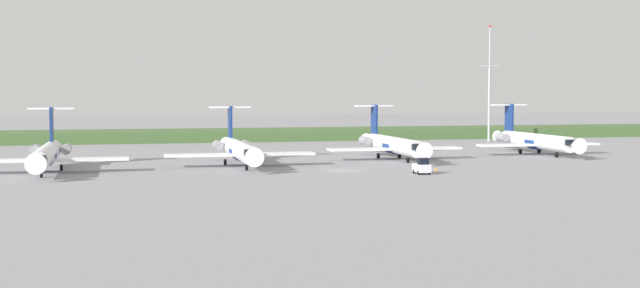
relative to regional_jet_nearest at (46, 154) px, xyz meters
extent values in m
plane|color=gray|center=(41.41, 22.68, -2.54)|extent=(500.00, 500.00, 0.00)
cube|color=#426033|center=(41.41, 71.96, -1.35)|extent=(320.00, 20.00, 2.38)
cylinder|color=white|center=(0.00, -0.59, -0.09)|extent=(2.70, 24.00, 2.70)
cone|color=white|center=(0.00, -14.09, -0.09)|extent=(2.70, 3.00, 2.70)
cone|color=white|center=(0.00, 13.41, -0.09)|extent=(2.30, 4.00, 2.29)
cube|color=black|center=(0.00, -12.19, 0.39)|extent=(2.03, 1.80, 0.90)
cylinder|color=navy|center=(0.00, -0.59, -0.24)|extent=(2.76, 3.60, 2.76)
cube|color=white|center=(-5.90, -1.59, -0.69)|extent=(11.00, 3.20, 0.36)
cube|color=white|center=(5.91, -1.59, -0.69)|extent=(11.00, 3.20, 0.36)
cube|color=navy|center=(0.00, 10.41, 3.86)|extent=(0.36, 3.20, 5.20)
cube|color=white|center=(0.00, 10.71, 6.26)|extent=(6.80, 1.80, 0.24)
cylinder|color=gray|center=(-2.25, 8.61, 0.11)|extent=(1.50, 3.40, 1.50)
cylinder|color=gray|center=(2.25, 8.61, 0.11)|extent=(1.50, 3.40, 1.50)
cylinder|color=gray|center=(0.00, -8.03, -1.54)|extent=(0.20, 0.20, 0.65)
cylinder|color=black|center=(0.00, -8.03, -2.09)|extent=(0.30, 0.90, 0.90)
cylinder|color=black|center=(-1.90, 1.81, -2.09)|extent=(0.35, 0.90, 0.90)
cylinder|color=black|center=(1.90, 1.81, -2.09)|extent=(0.35, 0.90, 0.90)
cylinder|color=white|center=(28.01, 3.40, -0.09)|extent=(2.70, 24.00, 2.70)
cone|color=white|center=(28.01, -10.10, -0.09)|extent=(2.70, 3.00, 2.70)
cone|color=white|center=(28.01, 17.40, -0.09)|extent=(2.29, 4.00, 2.29)
cube|color=black|center=(28.01, -8.20, 0.39)|extent=(2.03, 1.80, 0.90)
cylinder|color=navy|center=(28.01, 3.40, -0.24)|extent=(2.76, 3.60, 2.76)
cube|color=white|center=(22.10, 2.40, -0.69)|extent=(11.00, 3.20, 0.36)
cube|color=white|center=(33.91, 2.40, -0.69)|extent=(11.00, 3.20, 0.36)
cube|color=navy|center=(28.01, 14.40, 3.86)|extent=(0.36, 3.20, 5.20)
cube|color=white|center=(28.01, 14.70, 6.26)|extent=(6.80, 1.80, 0.24)
cylinder|color=gray|center=(25.76, 12.60, 0.11)|extent=(1.50, 3.40, 1.50)
cylinder|color=gray|center=(30.26, 12.60, 0.11)|extent=(1.50, 3.40, 1.50)
cylinder|color=gray|center=(28.01, -4.04, -1.54)|extent=(0.20, 0.20, 0.65)
cylinder|color=black|center=(28.01, -4.04, -2.09)|extent=(0.30, 0.90, 0.90)
cylinder|color=black|center=(26.11, 5.80, -2.09)|extent=(0.35, 0.90, 0.90)
cylinder|color=black|center=(29.91, 5.80, -2.09)|extent=(0.35, 0.90, 0.90)
cylinder|color=white|center=(54.97, 10.04, -0.09)|extent=(2.70, 24.00, 2.70)
cone|color=white|center=(54.97, -3.46, -0.09)|extent=(2.70, 3.00, 2.70)
cone|color=white|center=(54.97, 24.04, -0.09)|extent=(2.30, 4.00, 2.29)
cube|color=black|center=(54.97, -1.56, 0.39)|extent=(2.02, 1.80, 0.90)
cylinder|color=navy|center=(54.97, 10.04, -0.24)|extent=(2.76, 3.60, 2.76)
cube|color=white|center=(49.07, 9.04, -0.69)|extent=(11.00, 3.20, 0.36)
cube|color=white|center=(60.88, 9.04, -0.69)|extent=(11.00, 3.20, 0.36)
cube|color=navy|center=(54.97, 21.04, 3.86)|extent=(0.36, 3.20, 5.20)
cube|color=white|center=(54.97, 21.34, 6.26)|extent=(6.80, 1.80, 0.24)
cylinder|color=gray|center=(52.72, 19.24, 0.11)|extent=(1.50, 3.40, 1.50)
cylinder|color=gray|center=(57.22, 19.24, 0.11)|extent=(1.50, 3.40, 1.50)
cylinder|color=gray|center=(54.97, 2.60, -1.54)|extent=(0.20, 0.20, 0.65)
cylinder|color=black|center=(54.97, 2.60, -2.09)|extent=(0.30, 0.90, 0.90)
cylinder|color=black|center=(53.07, 12.44, -2.09)|extent=(0.35, 0.90, 0.90)
cylinder|color=black|center=(56.87, 12.44, -2.09)|extent=(0.35, 0.90, 0.90)
cylinder|color=white|center=(83.63, 14.55, -0.09)|extent=(2.70, 24.00, 2.70)
cone|color=white|center=(83.63, 1.05, -0.09)|extent=(2.70, 3.00, 2.70)
cone|color=white|center=(83.63, 28.55, -0.09)|extent=(2.30, 4.00, 2.29)
cube|color=black|center=(83.63, 2.95, 0.39)|extent=(2.03, 1.80, 0.90)
cylinder|color=navy|center=(83.63, 14.55, -0.24)|extent=(2.76, 3.60, 2.76)
cube|color=white|center=(77.72, 13.55, -0.69)|extent=(11.00, 3.20, 0.36)
cube|color=white|center=(89.53, 13.55, -0.69)|extent=(11.00, 3.20, 0.36)
cube|color=navy|center=(83.63, 25.55, 3.86)|extent=(0.36, 3.20, 5.20)
cube|color=white|center=(83.63, 25.85, 6.26)|extent=(6.80, 1.80, 0.24)
cylinder|color=gray|center=(81.38, 23.75, 0.11)|extent=(1.50, 3.40, 1.50)
cylinder|color=gray|center=(85.88, 23.75, 0.11)|extent=(1.50, 3.40, 1.50)
cylinder|color=gray|center=(83.63, 7.11, -1.54)|extent=(0.20, 0.20, 0.65)
cylinder|color=black|center=(83.63, 7.11, -2.09)|extent=(0.30, 0.90, 0.90)
cylinder|color=black|center=(81.73, 16.95, -2.09)|extent=(0.35, 0.90, 0.90)
cylinder|color=black|center=(85.53, 16.95, -2.09)|extent=(0.35, 0.90, 0.90)
cylinder|color=#B2B2B7|center=(91.42, 51.79, 5.84)|extent=(0.50, 0.50, 16.74)
cylinder|color=#B2B2B7|center=(91.42, 51.79, 18.71)|extent=(0.28, 0.28, 9.02)
cube|color=#B2B2B7|center=(91.42, 51.79, 14.61)|extent=(4.40, 0.20, 0.20)
sphere|color=red|center=(91.42, 51.79, 23.47)|extent=(0.50, 0.50, 0.50)
cube|color=silver|center=(50.84, -14.97, -1.69)|extent=(1.70, 3.20, 1.10)
cube|color=black|center=(50.84, -15.53, -0.69)|extent=(1.36, 1.10, 0.90)
cylinder|color=black|center=(50.09, -15.93, -2.24)|extent=(0.22, 0.60, 0.60)
cylinder|color=black|center=(51.59, -15.93, -2.24)|extent=(0.22, 0.60, 0.60)
cylinder|color=black|center=(50.09, -14.01, -2.24)|extent=(0.22, 0.60, 0.60)
cylinder|color=black|center=(51.59, -14.01, -2.24)|extent=(0.22, 0.60, 0.60)
cone|color=orange|center=(54.51, -11.03, -2.26)|extent=(0.44, 0.44, 0.55)
camera|label=1|loc=(10.35, -125.01, 8.99)|focal=47.42mm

